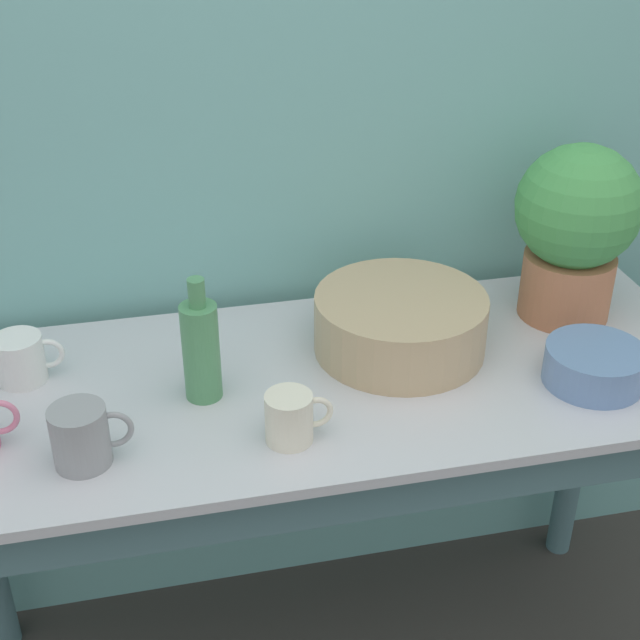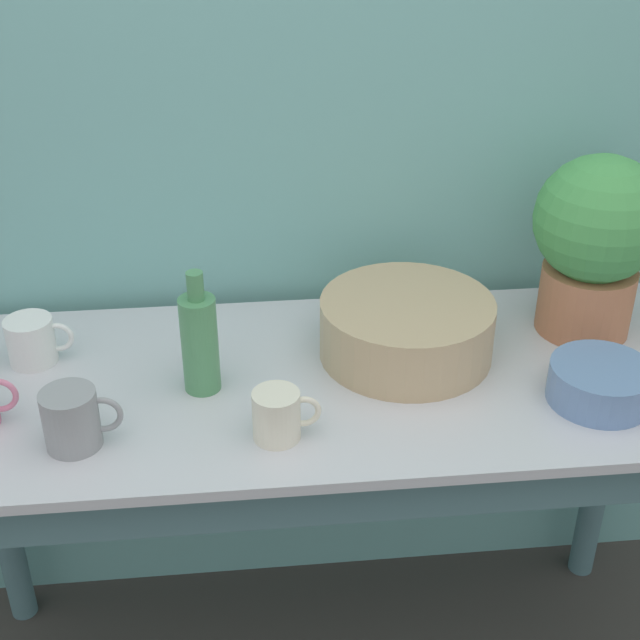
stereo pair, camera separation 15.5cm
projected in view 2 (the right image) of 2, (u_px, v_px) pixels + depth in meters
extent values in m
cube|color=#70ADA8|center=(302.00, 102.00, 1.71)|extent=(6.00, 0.05, 2.40)
cylinder|color=slate|center=(604.00, 448.00, 2.09)|extent=(0.06, 0.06, 0.78)
cube|color=slate|center=(335.00, 496.00, 1.44)|extent=(1.39, 0.02, 0.10)
cube|color=silver|center=(320.00, 382.00, 1.62)|extent=(1.49, 0.58, 0.02)
cylinder|color=#B7704C|center=(585.00, 299.00, 1.73)|extent=(0.18, 0.18, 0.13)
sphere|color=#47994C|center=(599.00, 219.00, 1.64)|extent=(0.24, 0.24, 0.24)
cylinder|color=tan|center=(406.00, 328.00, 1.65)|extent=(0.32, 0.32, 0.11)
cylinder|color=#4C8C59|center=(200.00, 345.00, 1.54)|extent=(0.06, 0.06, 0.18)
cylinder|color=#4C8C59|center=(195.00, 286.00, 1.48)|extent=(0.03, 0.03, 0.05)
cylinder|color=beige|center=(276.00, 415.00, 1.44)|extent=(0.08, 0.08, 0.09)
torus|color=beige|center=(304.00, 412.00, 1.44)|extent=(0.06, 0.01, 0.06)
cylinder|color=white|center=(31.00, 341.00, 1.64)|extent=(0.09, 0.09, 0.09)
torus|color=white|center=(58.00, 337.00, 1.64)|extent=(0.06, 0.01, 0.06)
cylinder|color=gray|center=(71.00, 419.00, 1.42)|extent=(0.09, 0.09, 0.10)
torus|color=gray|center=(102.00, 415.00, 1.42)|extent=(0.07, 0.01, 0.07)
cylinder|color=#6684B2|center=(600.00, 383.00, 1.53)|extent=(0.18, 0.18, 0.07)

